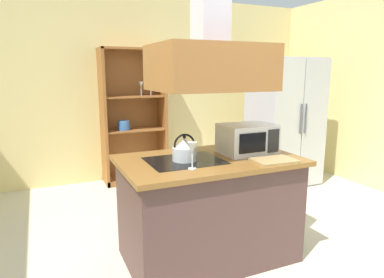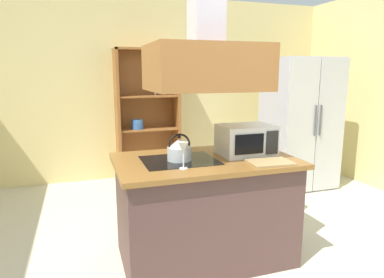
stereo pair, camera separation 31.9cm
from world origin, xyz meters
name	(u,v)px [view 1 (the left image)]	position (x,y,z in m)	size (l,w,h in m)	color
ground_plane	(226,277)	(0.00, 0.00, 0.00)	(7.80, 7.80, 0.00)	beige
wall_back	(128,89)	(0.00, 3.00, 1.35)	(6.00, 0.12, 2.70)	#E4D189
kitchen_island	(208,208)	(0.02, 0.35, 0.45)	(1.49, 0.91, 0.90)	#503634
range_hood	(210,53)	(0.02, 0.35, 1.76)	(0.90, 0.70, 1.24)	#996130
refrigerator	(284,122)	(1.98, 1.81, 0.90)	(0.90, 0.77, 1.80)	#B2B4C2
dish_cabinet	(133,123)	(0.00, 2.78, 0.87)	(0.92, 0.40, 1.94)	#925829
kettle	(184,150)	(-0.21, 0.35, 0.99)	(0.20, 0.20, 0.22)	#B1BDC8
cutting_board	(274,160)	(0.45, 0.03, 0.91)	(0.34, 0.24, 0.02)	#A68754
microwave	(247,139)	(0.40, 0.37, 1.03)	(0.46, 0.35, 0.26)	silver
wine_glass_on_counter	(192,149)	(-0.25, 0.11, 1.05)	(0.08, 0.08, 0.21)	silver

